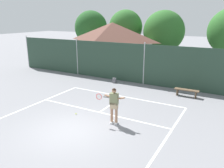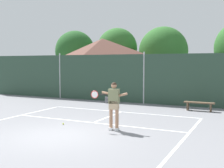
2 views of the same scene
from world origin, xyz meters
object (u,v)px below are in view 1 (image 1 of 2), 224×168
(tennis_ball, at_px, (76,114))
(tennis_player, at_px, (114,103))
(courtside_bench, at_px, (187,91))
(backpack_grey, at_px, (114,80))

(tennis_ball, bearing_deg, tennis_player, 0.57)
(tennis_ball, relative_size, courtside_bench, 0.04)
(tennis_player, xyz_separation_m, tennis_ball, (-2.35, -0.02, -1.08))
(tennis_ball, bearing_deg, backpack_grey, 100.52)
(backpack_grey, height_order, courtside_bench, courtside_bench)
(backpack_grey, xyz_separation_m, courtside_bench, (5.82, -0.54, 0.17))
(tennis_ball, relative_size, backpack_grey, 0.14)
(tennis_player, height_order, tennis_ball, tennis_player)
(tennis_ball, bearing_deg, courtside_bench, 52.44)
(tennis_player, height_order, courtside_bench, tennis_player)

